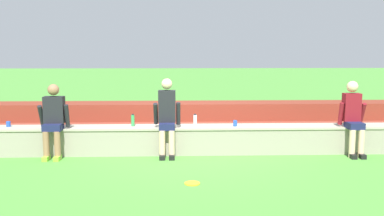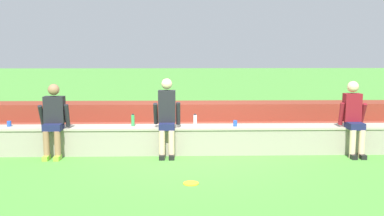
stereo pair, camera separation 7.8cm
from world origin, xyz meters
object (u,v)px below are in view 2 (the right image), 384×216
object	(u,v)px
person_far_left	(54,118)
water_bottle_near_left	(133,120)
plastic_cup_middle	(235,123)
person_left_of_center	(167,116)
person_center	(354,116)
plastic_cup_left_end	(9,124)
water_bottle_mid_right	(195,120)
frisbee	(191,183)

from	to	relation	value
person_far_left	water_bottle_near_left	bearing A→B (deg)	11.84
plastic_cup_middle	person_left_of_center	bearing A→B (deg)	-171.71
water_bottle_near_left	plastic_cup_middle	world-z (taller)	water_bottle_near_left
person_left_of_center	plastic_cup_middle	distance (m)	1.31
person_center	plastic_cup_left_end	distance (m)	6.45
plastic_cup_left_end	plastic_cup_middle	size ratio (longest dim) A/B	0.91
water_bottle_near_left	water_bottle_mid_right	world-z (taller)	same
person_left_of_center	water_bottle_near_left	distance (m)	0.72
person_far_left	plastic_cup_left_end	distance (m)	1.00
frisbee	water_bottle_mid_right	bearing A→B (deg)	86.27
water_bottle_mid_right	plastic_cup_left_end	world-z (taller)	water_bottle_mid_right
person_far_left	water_bottle_mid_right	bearing A→B (deg)	5.57
person_far_left	water_bottle_mid_right	world-z (taller)	person_far_left
water_bottle_near_left	person_center	bearing A→B (deg)	-3.97
person_far_left	plastic_cup_middle	bearing A→B (deg)	3.63
person_left_of_center	plastic_cup_middle	size ratio (longest dim) A/B	12.85
plastic_cup_middle	water_bottle_mid_right	bearing A→B (deg)	177.01
person_left_of_center	person_center	world-z (taller)	person_left_of_center
plastic_cup_left_end	person_far_left	bearing A→B (deg)	-18.71
water_bottle_mid_right	plastic_cup_middle	bearing A→B (deg)	-2.99
water_bottle_near_left	frisbee	world-z (taller)	water_bottle_near_left
person_left_of_center	plastic_cup_middle	world-z (taller)	person_left_of_center
plastic_cup_left_end	frisbee	distance (m)	3.96
person_far_left	person_center	world-z (taller)	person_center
water_bottle_near_left	plastic_cup_left_end	distance (m)	2.33
frisbee	water_bottle_near_left	bearing A→B (deg)	118.37
frisbee	plastic_cup_middle	bearing A→B (deg)	64.74
water_bottle_mid_right	frisbee	world-z (taller)	water_bottle_mid_right
person_center	water_bottle_mid_right	size ratio (longest dim) A/B	5.89
plastic_cup_left_end	frisbee	size ratio (longest dim) A/B	0.44
water_bottle_near_left	plastic_cup_middle	bearing A→B (deg)	-2.42
water_bottle_near_left	plastic_cup_left_end	xyz separation A→B (m)	(-2.33, 0.02, -0.06)
water_bottle_near_left	frisbee	size ratio (longest dim) A/B	1.02
plastic_cup_left_end	water_bottle_mid_right	bearing A→B (deg)	-1.06
person_center	plastic_cup_left_end	xyz separation A→B (m)	(-6.44, 0.31, -0.16)
person_center	frisbee	bearing A→B (deg)	-151.40
person_far_left	plastic_cup_left_end	size ratio (longest dim) A/B	13.29
plastic_cup_left_end	frisbee	xyz separation A→B (m)	(3.39, -1.97, -0.57)
plastic_cup_middle	frisbee	world-z (taller)	plastic_cup_middle
person_center	water_bottle_mid_right	bearing A→B (deg)	175.26
person_center	plastic_cup_left_end	world-z (taller)	person_center
person_center	plastic_cup_left_end	bearing A→B (deg)	177.26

